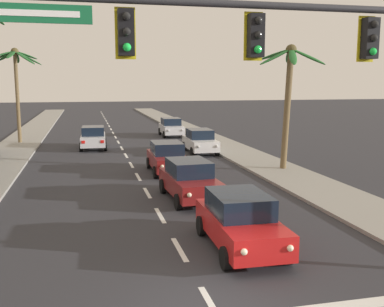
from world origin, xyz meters
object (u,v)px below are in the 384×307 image
object	(u,v)px
sedan_oncoming_far	(93,137)
sedan_parked_nearest_kerb	(171,127)
palm_right_second	(289,81)
traffic_signal_mast	(330,65)
sedan_parked_mid_kerb	(200,141)
sedan_lead_at_stop_bar	(240,221)
palm_left_farthest	(16,70)
sedan_third_in_queue	(189,180)
sedan_fifth_in_queue	(167,157)

from	to	relation	value
sedan_oncoming_far	sedan_parked_nearest_kerb	bearing A→B (deg)	42.14
palm_right_second	traffic_signal_mast	bearing A→B (deg)	-111.78
sedan_parked_nearest_kerb	sedan_parked_mid_kerb	world-z (taller)	same
sedan_lead_at_stop_bar	palm_right_second	size ratio (longest dim) A/B	0.64
sedan_oncoming_far	sedan_parked_nearest_kerb	xyz separation A→B (m)	(7.18, 6.49, 0.00)
sedan_parked_mid_kerb	palm_left_farthest	xyz separation A→B (m)	(-13.06, 7.90, 5.07)
sedan_parked_mid_kerb	palm_left_farthest	bearing A→B (deg)	148.82
sedan_third_in_queue	sedan_fifth_in_queue	size ratio (longest dim) A/B	1.01
sedan_third_in_queue	traffic_signal_mast	bearing A→B (deg)	-82.26
traffic_signal_mast	sedan_oncoming_far	world-z (taller)	traffic_signal_mast
sedan_parked_nearest_kerb	sedan_parked_mid_kerb	distance (m)	10.43
sedan_fifth_in_queue	sedan_oncoming_far	distance (m)	10.97
sedan_third_in_queue	sedan_fifth_in_queue	distance (m)	6.00
sedan_fifth_in_queue	sedan_parked_mid_kerb	xyz separation A→B (m)	(3.48, 6.36, 0.00)
traffic_signal_mast	sedan_parked_nearest_kerb	xyz separation A→B (m)	(2.26, 31.75, -4.50)
sedan_parked_nearest_kerb	palm_right_second	bearing A→B (deg)	-79.46
palm_right_second	sedan_fifth_in_queue	bearing A→B (deg)	171.30
traffic_signal_mast	sedan_lead_at_stop_bar	size ratio (longest dim) A/B	2.57
sedan_oncoming_far	palm_left_farthest	size ratio (longest dim) A/B	0.59
sedan_lead_at_stop_bar	palm_left_farthest	xyz separation A→B (m)	(-9.65, 26.26, 5.07)
sedan_oncoming_far	palm_right_second	distance (m)	15.98
traffic_signal_mast	sedan_parked_mid_kerb	bearing A→B (deg)	83.64
sedan_third_in_queue	palm_right_second	size ratio (longest dim) A/B	0.64
sedan_third_in_queue	sedan_fifth_in_queue	bearing A→B (deg)	88.92
sedan_oncoming_far	sedan_parked_nearest_kerb	distance (m)	9.68
sedan_third_in_queue	sedan_parked_nearest_kerb	distance (m)	23.05
sedan_lead_at_stop_bar	palm_left_farthest	distance (m)	28.43
sedan_fifth_in_queue	sedan_oncoming_far	world-z (taller)	same
palm_left_farthest	sedan_lead_at_stop_bar	bearing A→B (deg)	-69.83
sedan_lead_at_stop_bar	palm_right_second	xyz separation A→B (m)	(6.61, 10.98, 4.17)
traffic_signal_mast	sedan_parked_nearest_kerb	bearing A→B (deg)	85.93
sedan_fifth_in_queue	palm_right_second	xyz separation A→B (m)	(6.68, -1.02, 4.17)
sedan_oncoming_far	palm_left_farthest	bearing A→B (deg)	145.46
sedan_lead_at_stop_bar	palm_left_farthest	bearing A→B (deg)	110.17
palm_right_second	sedan_parked_mid_kerb	bearing A→B (deg)	113.43
sedan_fifth_in_queue	palm_left_farthest	distance (m)	17.91
palm_left_farthest	palm_right_second	xyz separation A→B (m)	(16.26, -15.28, -0.90)
traffic_signal_mast	sedan_fifth_in_queue	size ratio (longest dim) A/B	2.57
sedan_fifth_in_queue	sedan_oncoming_far	bearing A→B (deg)	110.32
sedan_fifth_in_queue	sedan_parked_mid_kerb	world-z (taller)	same
sedan_parked_mid_kerb	traffic_signal_mast	bearing A→B (deg)	-96.36
sedan_lead_at_stop_bar	sedan_oncoming_far	size ratio (longest dim) A/B	0.99
traffic_signal_mast	palm_right_second	distance (m)	15.02
traffic_signal_mast	palm_left_farthest	bearing A→B (deg)	110.08
sedan_lead_at_stop_bar	sedan_oncoming_far	bearing A→B (deg)	99.87
sedan_parked_mid_kerb	palm_left_farthest	distance (m)	16.08
sedan_lead_at_stop_bar	palm_right_second	world-z (taller)	palm_right_second
sedan_third_in_queue	sedan_parked_mid_kerb	size ratio (longest dim) A/B	1.01
sedan_oncoming_far	palm_right_second	bearing A→B (deg)	-47.17
sedan_third_in_queue	sedan_oncoming_far	bearing A→B (deg)	102.79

